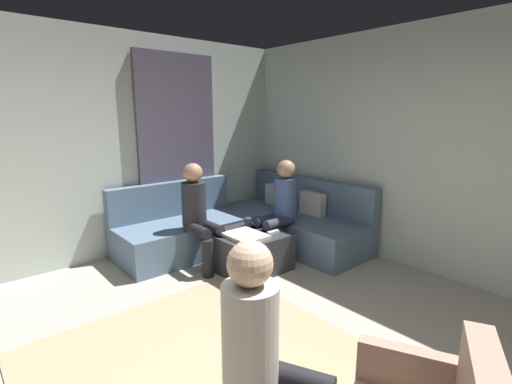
% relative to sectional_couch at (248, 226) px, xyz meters
% --- Properties ---
extents(wall_back, '(6.00, 0.12, 2.70)m').
position_rel_sectional_couch_xyz_m(wall_back, '(2.08, 1.06, 1.07)').
color(wall_back, silver).
rests_on(wall_back, ground_plane).
extents(wall_left, '(0.12, 6.00, 2.70)m').
position_rel_sectional_couch_xyz_m(wall_left, '(-0.86, -1.88, 1.07)').
color(wall_left, silver).
rests_on(wall_left, ground_plane).
extents(curtain_panel, '(0.06, 1.10, 2.50)m').
position_rel_sectional_couch_xyz_m(curtain_panel, '(-0.76, -0.58, 0.97)').
color(curtain_panel, '#595166').
rests_on(curtain_panel, ground_plane).
extents(area_rug, '(2.60, 2.20, 0.01)m').
position_rel_sectional_couch_xyz_m(area_rug, '(1.88, -1.78, -0.27)').
color(area_rug, tan).
rests_on(area_rug, ground_plane).
extents(sectional_couch, '(2.10, 2.55, 0.87)m').
position_rel_sectional_couch_xyz_m(sectional_couch, '(0.00, 0.00, 0.00)').
color(sectional_couch, slate).
rests_on(sectional_couch, ground_plane).
extents(ottoman, '(0.76, 0.76, 0.42)m').
position_rel_sectional_couch_xyz_m(ottoman, '(0.56, -0.45, -0.07)').
color(ottoman, '#333338').
rests_on(ottoman, ground_plane).
extents(folded_blanket, '(0.44, 0.36, 0.04)m').
position_rel_sectional_couch_xyz_m(folded_blanket, '(0.66, -0.57, 0.16)').
color(folded_blanket, white).
rests_on(folded_blanket, ottoman).
extents(coffee_mug, '(0.08, 0.08, 0.10)m').
position_rel_sectional_couch_xyz_m(coffee_mug, '(0.34, -0.27, 0.19)').
color(coffee_mug, '#334C72').
rests_on(coffee_mug, ottoman).
extents(game_remote, '(0.05, 0.15, 0.02)m').
position_rel_sectional_couch_xyz_m(game_remote, '(0.74, -0.23, 0.15)').
color(game_remote, white).
rests_on(game_remote, ottoman).
extents(person_on_couch_back, '(0.30, 0.60, 1.20)m').
position_rel_sectional_couch_xyz_m(person_on_couch_back, '(0.54, 0.06, 0.38)').
color(person_on_couch_back, '#2D3347').
rests_on(person_on_couch_back, ground_plane).
extents(person_on_couch_side, '(0.60, 0.30, 1.20)m').
position_rel_sectional_couch_xyz_m(person_on_couch_side, '(0.15, -0.84, 0.38)').
color(person_on_couch_side, black).
rests_on(person_on_couch_side, ground_plane).
extents(person_on_armchair, '(0.60, 0.45, 1.18)m').
position_rel_sectional_couch_xyz_m(person_on_armchair, '(2.51, -1.93, 0.36)').
color(person_on_armchair, black).
rests_on(person_on_armchair, ground_plane).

